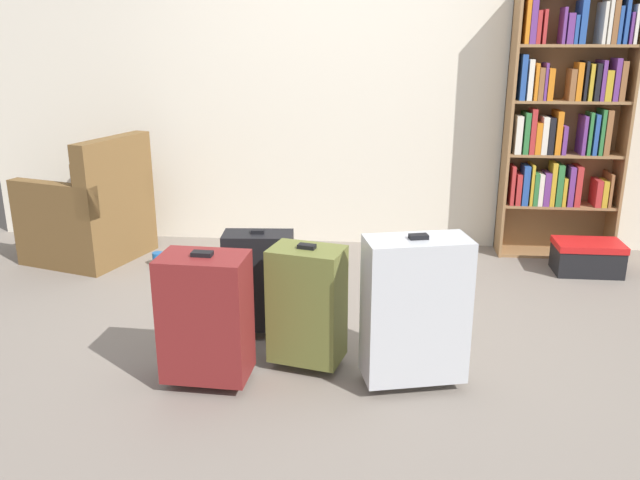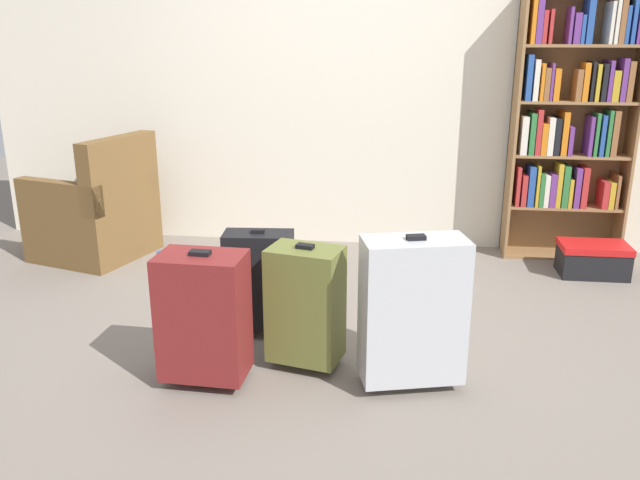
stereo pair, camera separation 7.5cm
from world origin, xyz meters
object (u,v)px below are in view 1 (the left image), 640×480
(bookshelf, at_px, (565,119))
(suitcase_dark_red, at_px, (206,317))
(storage_box, at_px, (587,256))
(mug, at_px, (159,259))
(suitcase_silver, at_px, (415,309))
(armchair, at_px, (91,216))
(suitcase_olive, at_px, (307,304))
(suitcase_black, at_px, (259,281))

(bookshelf, bearing_deg, suitcase_dark_red, -134.30)
(storage_box, bearing_deg, mug, -177.36)
(bookshelf, xyz_separation_m, suitcase_silver, (-1.11, -2.03, -0.62))
(armchair, distance_m, suitcase_olive, 2.31)
(suitcase_silver, distance_m, suitcase_olive, 0.53)
(storage_box, height_order, suitcase_dark_red, suitcase_dark_red)
(storage_box, xyz_separation_m, suitcase_black, (-2.07, -1.16, 0.20))
(storage_box, bearing_deg, suitcase_dark_red, -142.22)
(bookshelf, bearing_deg, suitcase_black, -140.81)
(suitcase_olive, bearing_deg, storage_box, 40.44)
(storage_box, distance_m, suitcase_black, 2.38)
(suitcase_silver, height_order, suitcase_black, suitcase_silver)
(suitcase_silver, bearing_deg, suitcase_olive, 165.81)
(storage_box, distance_m, suitcase_dark_red, 2.81)
(mug, xyz_separation_m, suitcase_dark_red, (0.78, -1.58, 0.30))
(suitcase_black, bearing_deg, storage_box, 29.38)
(storage_box, bearing_deg, suitcase_silver, -127.53)
(armchair, height_order, suitcase_olive, armchair)
(suitcase_silver, bearing_deg, suitcase_black, 149.87)
(armchair, xyz_separation_m, suitcase_dark_red, (1.31, -1.71, 0.03))
(mug, bearing_deg, storage_box, 2.64)
(armchair, bearing_deg, storage_box, 0.06)
(bookshelf, relative_size, suitcase_silver, 2.51)
(suitcase_silver, distance_m, suitcase_black, 0.94)
(armchair, relative_size, suitcase_black, 1.50)
(bookshelf, bearing_deg, mug, -169.30)
(armchair, xyz_separation_m, suitcase_black, (1.46, -1.16, -0.00))
(bookshelf, height_order, suitcase_dark_red, bookshelf)
(suitcase_silver, xyz_separation_m, suitcase_dark_red, (-0.96, -0.08, -0.04))
(armchair, bearing_deg, suitcase_black, -38.55)
(mug, relative_size, storage_box, 0.27)
(storage_box, height_order, suitcase_silver, suitcase_silver)
(suitcase_olive, xyz_separation_m, suitcase_black, (-0.30, 0.34, -0.02))
(bookshelf, bearing_deg, suitcase_olive, -130.33)
(bookshelf, bearing_deg, storage_box, -69.41)
(armchair, height_order, suitcase_black, armchair)
(mug, bearing_deg, suitcase_silver, -40.75)
(armchair, bearing_deg, suitcase_olive, -40.53)
(bookshelf, distance_m, mug, 3.05)
(storage_box, relative_size, suitcase_olive, 0.70)
(suitcase_olive, height_order, suitcase_dark_red, suitcase_dark_red)
(storage_box, bearing_deg, suitcase_olive, -139.56)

